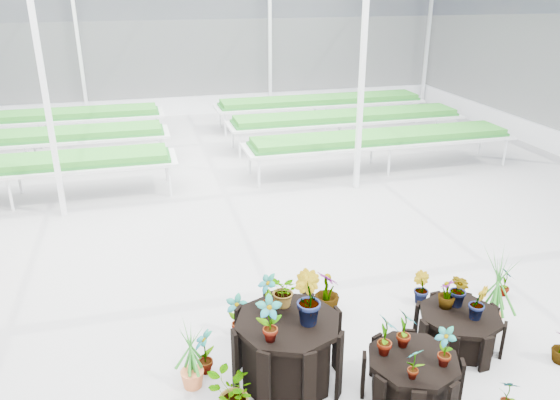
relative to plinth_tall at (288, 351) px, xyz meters
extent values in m
plane|color=gray|center=(0.11, 1.60, -0.41)|extent=(24.00, 24.00, 0.00)
cylinder|color=black|center=(0.00, 0.00, 0.00)|extent=(1.32, 1.32, 0.82)
cylinder|color=black|center=(1.20, -0.60, -0.14)|extent=(1.33, 1.33, 0.53)
cylinder|color=black|center=(2.20, 0.10, -0.18)|extent=(1.11, 1.11, 0.46)
imported|color=#297724|center=(-0.17, 0.19, 0.65)|extent=(0.23, 0.29, 0.47)
imported|color=#297724|center=(0.19, -0.08, 0.70)|extent=(0.36, 0.39, 0.58)
imported|color=#297724|center=(0.03, 0.27, 0.60)|extent=(0.38, 0.42, 0.39)
imported|color=#297724|center=(-0.28, -0.30, 0.66)|extent=(0.28, 0.21, 0.50)
imported|color=#297724|center=(0.93, -0.46, 0.38)|extent=(0.19, 0.27, 0.51)
imported|color=#297724|center=(1.44, -0.77, 0.35)|extent=(0.22, 0.27, 0.45)
imported|color=#297724|center=(1.18, -0.39, 0.37)|extent=(0.18, 0.26, 0.49)
imported|color=#297724|center=(1.05, -0.87, 0.30)|extent=(0.22, 0.18, 0.36)
imported|color=#297724|center=(2.09, 0.27, 0.25)|extent=(0.31, 0.31, 0.39)
imported|color=#297724|center=(2.32, -0.02, 0.27)|extent=(0.30, 0.28, 0.43)
imported|color=#297724|center=(2.24, 0.24, 0.29)|extent=(0.22, 0.27, 0.47)
imported|color=#297724|center=(-0.69, -0.36, -0.15)|extent=(0.57, 0.53, 0.52)
imported|color=#297724|center=(-0.87, 0.40, -0.13)|extent=(0.26, 0.33, 0.57)
imported|color=#297724|center=(2.11, -1.00, -0.21)|extent=(0.25, 0.24, 0.40)
imported|color=#297724|center=(3.48, 0.94, -0.18)|extent=(0.18, 0.25, 0.46)
imported|color=#297724|center=(2.22, 1.09, -0.18)|extent=(0.24, 0.28, 0.47)
imported|color=#297724|center=(0.89, 1.21, -0.10)|extent=(0.44, 0.44, 0.61)
imported|color=#297724|center=(-0.38, 1.02, -0.13)|extent=(0.35, 0.30, 0.55)
camera|label=1|loc=(-1.34, -4.75, 3.79)|focal=35.00mm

